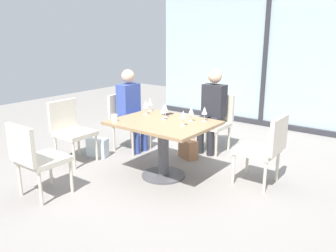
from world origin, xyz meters
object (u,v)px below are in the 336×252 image
at_px(person_far_left, 132,106).
at_px(wine_glass_1, 183,115).
at_px(wine_glass_5, 191,111).
at_px(wine_glass_2, 150,102).
at_px(dining_table_main, 163,135).
at_px(handbag_1, 188,149).
at_px(wine_glass_4, 205,111).
at_px(coffee_cup, 114,118).
at_px(chair_front_left, 35,156).
at_px(handbag_0, 98,148).
at_px(chair_far_left, 127,118).
at_px(wine_glass_3, 163,110).
at_px(wine_glass_6, 165,107).
at_px(chair_side_end, 70,127).
at_px(person_near_window, 212,107).
at_px(cell_phone_on_table, 168,114).
at_px(chair_near_window, 215,119).
at_px(wine_glass_0, 146,105).

bearing_deg(person_far_left, wine_glass_1, -21.77).
bearing_deg(wine_glass_5, wine_glass_2, 170.30).
relative_size(dining_table_main, handbag_1, 4.08).
relative_size(wine_glass_4, coffee_cup, 2.06).
xyz_separation_m(chair_front_left, handbag_0, (-0.47, 1.29, -0.36)).
relative_size(chair_far_left, wine_glass_3, 4.70).
distance_m(person_far_left, wine_glass_2, 0.57).
height_order(wine_glass_3, wine_glass_6, same).
relative_size(handbag_0, handbag_1, 1.00).
xyz_separation_m(chair_side_end, wine_glass_2, (0.90, 0.69, 0.37)).
xyz_separation_m(chair_far_left, person_near_window, (1.13, 0.68, 0.20)).
xyz_separation_m(wine_glass_5, handbag_0, (-1.50, -0.23, -0.72)).
relative_size(wine_glass_1, wine_glass_3, 1.00).
distance_m(chair_far_left, handbag_0, 0.66).
relative_size(chair_side_end, coffee_cup, 9.67).
bearing_deg(cell_phone_on_table, dining_table_main, -45.63).
bearing_deg(wine_glass_4, wine_glass_1, -104.66).
relative_size(dining_table_main, wine_glass_5, 6.62).
distance_m(person_far_left, coffee_cup, 1.04).
xyz_separation_m(wine_glass_2, wine_glass_5, (0.77, -0.13, 0.00)).
height_order(person_far_left, coffee_cup, person_far_left).
xyz_separation_m(coffee_cup, handbag_0, (-0.75, 0.34, -0.64)).
xyz_separation_m(dining_table_main, person_near_window, (-0.00, 1.20, 0.15)).
height_order(wine_glass_3, handbag_1, wine_glass_3).
relative_size(chair_near_window, person_near_window, 0.69).
bearing_deg(wine_glass_5, dining_table_main, -142.27).
relative_size(person_far_left, person_near_window, 1.00).
height_order(chair_side_end, handbag_0, chair_side_end).
bearing_deg(wine_glass_6, cell_phone_on_table, 115.44).
relative_size(chair_far_left, handbag_0, 2.90).
xyz_separation_m(dining_table_main, chair_far_left, (-1.13, 0.52, -0.05)).
height_order(chair_side_end, person_near_window, person_near_window).
bearing_deg(handbag_0, wine_glass_3, -14.13).
distance_m(wine_glass_1, handbag_1, 1.13).
height_order(dining_table_main, wine_glass_5, wine_glass_5).
distance_m(wine_glass_3, wine_glass_5, 0.35).
bearing_deg(chair_far_left, coffee_cup, -53.85).
xyz_separation_m(wine_glass_0, coffee_cup, (-0.05, -0.54, -0.09)).
height_order(chair_far_left, chair_near_window, same).
relative_size(chair_near_window, wine_glass_6, 4.70).
bearing_deg(dining_table_main, chair_side_end, -166.09).
bearing_deg(person_near_window, cell_phone_on_table, -102.37).
relative_size(chair_front_left, wine_glass_4, 4.70).
distance_m(person_far_left, cell_phone_on_table, 0.85).
bearing_deg(person_far_left, person_near_window, 33.89).
relative_size(chair_far_left, wine_glass_0, 4.70).
height_order(person_near_window, handbag_1, person_near_window).
height_order(chair_far_left, handbag_0, chair_far_left).
relative_size(cell_phone_on_table, handbag_0, 0.48).
distance_m(wine_glass_1, coffee_cup, 0.87).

